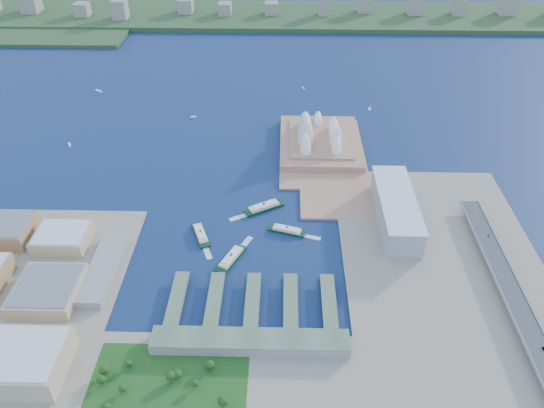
{
  "coord_description": "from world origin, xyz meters",
  "views": [
    {
      "loc": [
        46.05,
        -485.1,
        435.15
      ],
      "look_at": [
        31.12,
        90.96,
        18.0
      ],
      "focal_mm": 35.0,
      "sensor_mm": 36.0,
      "label": 1
    }
  ],
  "objects_px": {
    "ferry_d": "(287,229)",
    "car_b": "(544,349)",
    "opera_house": "(321,129)",
    "ferry_b": "(264,206)",
    "ferry_c": "(231,257)",
    "toaster_building": "(396,209)",
    "car_c": "(489,235)",
    "ferry_a": "(200,233)"
  },
  "relations": [
    {
      "from": "car_c",
      "to": "car_b",
      "type": "bearing_deg",
      "value": 90.0
    },
    {
      "from": "car_b",
      "to": "ferry_b",
      "type": "bearing_deg",
      "value": -40.69
    },
    {
      "from": "opera_house",
      "to": "ferry_b",
      "type": "distance_m",
      "value": 197.71
    },
    {
      "from": "car_c",
      "to": "ferry_a",
      "type": "bearing_deg",
      "value": -1.28
    },
    {
      "from": "ferry_b",
      "to": "ferry_c",
      "type": "xyz_separation_m",
      "value": [
        -35.93,
        -106.33,
        -0.2
      ]
    },
    {
      "from": "ferry_d",
      "to": "car_b",
      "type": "height_order",
      "value": "car_b"
    },
    {
      "from": "toaster_building",
      "to": "ferry_d",
      "type": "bearing_deg",
      "value": -169.8
    },
    {
      "from": "ferry_c",
      "to": "car_b",
      "type": "xyz_separation_m",
      "value": [
        320.27,
        -138.14,
        10.41
      ]
    },
    {
      "from": "toaster_building",
      "to": "opera_house",
      "type": "bearing_deg",
      "value": 114.23
    },
    {
      "from": "ferry_a",
      "to": "car_b",
      "type": "bearing_deg",
      "value": -47.95
    },
    {
      "from": "ferry_c",
      "to": "car_b",
      "type": "relative_size",
      "value": 12.76
    },
    {
      "from": "ferry_b",
      "to": "car_b",
      "type": "bearing_deg",
      "value": 19.18
    },
    {
      "from": "ferry_b",
      "to": "car_b",
      "type": "xyz_separation_m",
      "value": [
        284.33,
        -244.47,
        10.21
      ]
    },
    {
      "from": "ferry_d",
      "to": "opera_house",
      "type": "bearing_deg",
      "value": 4.0
    },
    {
      "from": "toaster_building",
      "to": "car_b",
      "type": "bearing_deg",
      "value": -63.73
    },
    {
      "from": "opera_house",
      "to": "car_c",
      "type": "distance_m",
      "value": 316.4
    },
    {
      "from": "ferry_c",
      "to": "car_c",
      "type": "relative_size",
      "value": 12.08
    },
    {
      "from": "opera_house",
      "to": "ferry_b",
      "type": "height_order",
      "value": "opera_house"
    },
    {
      "from": "toaster_building",
      "to": "ferry_b",
      "type": "xyz_separation_m",
      "value": [
        -175.33,
        23.65,
        -15.16
      ]
    },
    {
      "from": "toaster_building",
      "to": "ferry_d",
      "type": "relative_size",
      "value": 3.17
    },
    {
      "from": "opera_house",
      "to": "ferry_a",
      "type": "relative_size",
      "value": 3.51
    },
    {
      "from": "ferry_a",
      "to": "ferry_c",
      "type": "relative_size",
      "value": 0.94
    },
    {
      "from": "toaster_building",
      "to": "ferry_a",
      "type": "height_order",
      "value": "toaster_building"
    },
    {
      "from": "opera_house",
      "to": "ferry_d",
      "type": "distance_m",
      "value": 233.61
    },
    {
      "from": "ferry_a",
      "to": "opera_house",
      "type": "bearing_deg",
      "value": 34.02
    },
    {
      "from": "ferry_a",
      "to": "car_c",
      "type": "distance_m",
      "value": 364.1
    },
    {
      "from": "ferry_c",
      "to": "ferry_d",
      "type": "height_order",
      "value": "ferry_c"
    },
    {
      "from": "opera_house",
      "to": "ferry_b",
      "type": "bearing_deg",
      "value": -115.82
    },
    {
      "from": "ferry_a",
      "to": "ferry_d",
      "type": "bearing_deg",
      "value": -15.31
    },
    {
      "from": "opera_house",
      "to": "ferry_c",
      "type": "xyz_separation_m",
      "value": [
        -121.27,
        -282.67,
        -26.86
      ]
    },
    {
      "from": "ferry_b",
      "to": "car_c",
      "type": "xyz_separation_m",
      "value": [
        284.33,
        -69.08,
        10.16
      ]
    },
    {
      "from": "toaster_building",
      "to": "ferry_d",
      "type": "xyz_separation_m",
      "value": [
        -143.33,
        -25.79,
        -15.87
      ]
    },
    {
      "from": "car_b",
      "to": "toaster_building",
      "type": "bearing_deg",
      "value": -63.73
    },
    {
      "from": "toaster_building",
      "to": "ferry_b",
      "type": "bearing_deg",
      "value": 172.32
    },
    {
      "from": "opera_house",
      "to": "ferry_c",
      "type": "distance_m",
      "value": 308.76
    },
    {
      "from": "car_b",
      "to": "car_c",
      "type": "distance_m",
      "value": 175.38
    },
    {
      "from": "car_b",
      "to": "ferry_a",
      "type": "bearing_deg",
      "value": -26.77
    },
    {
      "from": "ferry_d",
      "to": "ferry_b",
      "type": "bearing_deg",
      "value": 50.2
    },
    {
      "from": "opera_house",
      "to": "ferry_b",
      "type": "relative_size",
      "value": 3.19
    },
    {
      "from": "toaster_building",
      "to": "car_c",
      "type": "distance_m",
      "value": 118.19
    },
    {
      "from": "opera_house",
      "to": "car_b",
      "type": "relative_size",
      "value": 42.23
    },
    {
      "from": "ferry_b",
      "to": "ferry_c",
      "type": "relative_size",
      "value": 1.04
    }
  ]
}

